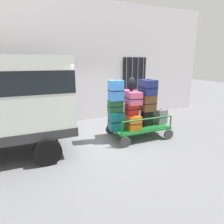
# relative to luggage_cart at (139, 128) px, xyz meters

# --- Properties ---
(ground_plane) EXTENTS (40.00, 40.00, 0.00)m
(ground_plane) POSITION_rel_luggage_cart_xyz_m (-1.12, 0.13, -0.33)
(ground_plane) COLOR slate
(building_wall) EXTENTS (12.00, 0.38, 5.00)m
(building_wall) POSITION_rel_luggage_cart_xyz_m (-1.11, 2.78, 2.17)
(building_wall) COLOR silver
(building_wall) RESTS_ON ground
(luggage_cart) EXTENTS (1.98, 1.27, 0.40)m
(luggage_cart) POSITION_rel_luggage_cart_xyz_m (0.00, 0.00, 0.00)
(luggage_cart) COLOR #146023
(luggage_cart) RESTS_ON ground
(cart_railing) EXTENTS (1.87, 1.14, 0.43)m
(cart_railing) POSITION_rel_luggage_cart_xyz_m (0.00, -0.00, 0.41)
(cart_railing) COLOR #146023
(cart_railing) RESTS_ON luggage_cart
(suitcase_left_bottom) EXTENTS (0.47, 0.46, 0.58)m
(suitcase_left_bottom) POSITION_rel_luggage_cart_xyz_m (-0.87, -0.01, 0.35)
(suitcase_left_bottom) COLOR #0F5960
(suitcase_left_bottom) RESTS_ON luggage_cart
(suitcase_left_middle) EXTENTS (0.49, 0.33, 0.39)m
(suitcase_left_middle) POSITION_rel_luggage_cart_xyz_m (-0.87, 0.03, 0.84)
(suitcase_left_middle) COLOR #194C28
(suitcase_left_middle) RESTS_ON suitcase_left_bottom
(suitcase_left_top) EXTENTS (0.46, 0.39, 0.64)m
(suitcase_left_top) POSITION_rel_luggage_cart_xyz_m (-0.87, 0.01, 1.35)
(suitcase_left_top) COLOR #3372C6
(suitcase_left_top) RESTS_ON suitcase_left_middle
(suitcase_midleft_bottom) EXTENTS (0.50, 0.93, 0.45)m
(suitcase_midleft_bottom) POSITION_rel_luggage_cart_xyz_m (-0.29, 0.03, 0.29)
(suitcase_midleft_bottom) COLOR orange
(suitcase_midleft_bottom) RESTS_ON luggage_cart
(suitcase_midleft_middle) EXTENTS (0.43, 0.31, 0.38)m
(suitcase_midleft_middle) POSITION_rel_luggage_cart_xyz_m (-0.29, -0.01, 0.70)
(suitcase_midleft_middle) COLOR #B21E1E
(suitcase_midleft_middle) RESTS_ON suitcase_midleft_bottom
(suitcase_midleft_top) EXTENTS (0.50, 0.90, 0.40)m
(suitcase_midleft_top) POSITION_rel_luggage_cart_xyz_m (-0.29, 0.04, 1.09)
(suitcase_midleft_top) COLOR #CC4C72
(suitcase_midleft_top) RESTS_ON suitcase_midleft_middle
(suitcase_center_bottom) EXTENTS (0.40, 0.28, 0.54)m
(suitcase_center_bottom) POSITION_rel_luggage_cart_xyz_m (0.29, -0.04, 0.33)
(suitcase_center_bottom) COLOR black
(suitcase_center_bottom) RESTS_ON luggage_cart
(suitcase_center_middle) EXTENTS (0.50, 0.61, 0.55)m
(suitcase_center_middle) POSITION_rel_luggage_cart_xyz_m (0.29, -0.01, 0.87)
(suitcase_center_middle) COLOR brown
(suitcase_center_middle) RESTS_ON suitcase_center_bottom
(suitcase_center_top) EXTENTS (0.46, 0.62, 0.50)m
(suitcase_center_top) POSITION_rel_luggage_cart_xyz_m (0.29, -0.00, 1.40)
(suitcase_center_top) COLOR navy
(suitcase_center_top) RESTS_ON suitcase_center_middle
(suitcase_midright_bottom) EXTENTS (0.40, 0.39, 0.52)m
(suitcase_midright_bottom) POSITION_rel_luggage_cart_xyz_m (0.87, -0.03, 0.32)
(suitcase_midright_bottom) COLOR slate
(suitcase_midright_bottom) RESTS_ON luggage_cart
(backpack) EXTENTS (0.27, 0.22, 0.44)m
(backpack) POSITION_rel_luggage_cart_xyz_m (-0.30, 0.03, 1.52)
(backpack) COLOR black
(backpack) RESTS_ON suitcase_midleft_top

